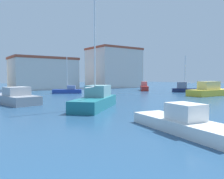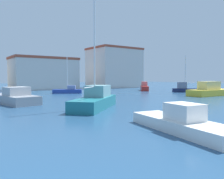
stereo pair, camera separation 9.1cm
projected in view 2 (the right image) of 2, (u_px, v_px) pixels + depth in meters
water at (100, 99)px, 27.16m from camera, size 160.00×160.00×0.00m
sailboat_blue_far_left at (68, 90)px, 36.59m from camera, size 4.67×3.53×5.73m
motorboat_yellow_distant_north at (211, 91)px, 31.90m from camera, size 7.77×3.11×1.99m
motorboat_grey_outer_mooring at (14, 98)px, 22.39m from camera, size 3.66×7.40×1.64m
sailboat_teal_inner_mooring at (95, 99)px, 19.03m from camera, size 6.57×6.16×10.50m
motorboat_red_distant_east at (144, 87)px, 44.14m from camera, size 4.37×4.82×1.71m
sailboat_navy_far_right at (184, 88)px, 39.29m from camera, size 3.84×3.86×6.23m
motorboat_white_behind_lamppost at (182, 123)px, 10.81m from camera, size 2.79×6.19×1.35m
yacht_club at (44, 73)px, 48.33m from camera, size 13.06×8.06×6.70m
waterfront_apartments at (114, 68)px, 57.25m from camera, size 11.68×9.37×9.77m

